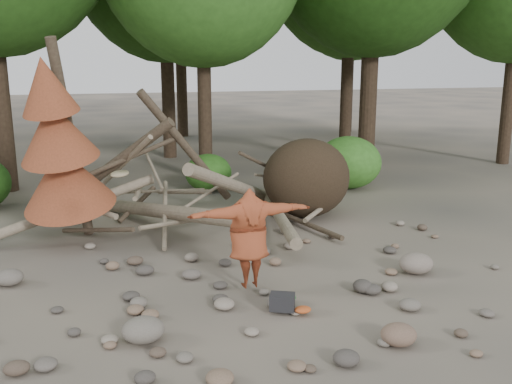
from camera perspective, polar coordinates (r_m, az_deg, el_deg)
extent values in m
plane|color=#514C44|center=(9.85, -0.36, -10.07)|extent=(120.00, 120.00, 0.00)
ellipsoid|color=#332619|center=(14.25, 5.07, 1.39)|extent=(2.20, 1.87, 1.98)
cylinder|color=gray|center=(12.94, -9.07, -1.94)|extent=(2.61, 5.11, 1.08)
cylinder|color=gray|center=(13.65, -1.87, 0.52)|extent=(3.18, 3.71, 1.90)
cylinder|color=brown|center=(13.55, -14.71, 2.16)|extent=(3.08, 1.91, 2.49)
cylinder|color=gray|center=(13.34, 2.22, -2.21)|extent=(1.13, 4.98, 0.43)
cylinder|color=brown|center=(13.84, -6.94, 4.41)|extent=(2.39, 1.03, 2.89)
cylinder|color=gray|center=(13.12, -17.95, -1.54)|extent=(3.71, 0.86, 1.20)
cylinder|color=#4C3F30|center=(12.73, -15.64, -3.69)|extent=(1.52, 1.70, 0.49)
cylinder|color=gray|center=(13.73, -4.50, 0.14)|extent=(1.57, 0.85, 0.69)
cylinder|color=#4C3F30|center=(14.51, 1.28, 2.50)|extent=(1.92, 1.25, 1.10)
cylinder|color=gray|center=(13.19, -10.35, 2.53)|extent=(0.37, 1.42, 0.85)
cylinder|color=#4C3F30|center=(13.32, 5.07, -3.17)|extent=(0.79, 2.54, 0.12)
cylinder|color=gray|center=(12.42, -7.79, -3.02)|extent=(1.78, 1.11, 0.29)
cylinder|color=#4C3F30|center=(12.64, -18.00, 4.86)|extent=(0.67, 1.13, 4.35)
cone|color=brown|center=(12.45, -18.53, 1.43)|extent=(2.06, 2.13, 1.86)
cone|color=brown|center=(12.10, -19.41, 5.85)|extent=(1.71, 1.78, 1.65)
cone|color=brown|center=(11.85, -20.26, 10.02)|extent=(1.23, 1.30, 1.41)
cylinder|color=#38281C|center=(18.25, -5.23, 12.13)|extent=(0.44, 0.44, 7.14)
cylinder|color=#38281C|center=(20.80, 11.44, 15.24)|extent=(0.60, 0.60, 9.45)
cylinder|color=#38281C|center=(23.40, 24.26, 11.96)|extent=(0.46, 0.46, 7.70)
cylinder|color=#38281C|center=(23.11, -8.93, 13.97)|extent=(0.52, 0.52, 8.54)
cylinder|color=#38281C|center=(24.82, 9.16, 13.41)|extent=(0.50, 0.50, 8.12)
cylinder|color=#38281C|center=(29.56, -7.55, 14.01)|extent=(0.54, 0.54, 8.75)
cylinder|color=#38281C|center=(31.70, 9.36, 13.07)|extent=(0.46, 0.46, 7.84)
ellipsoid|color=#306A1E|center=(17.16, -4.80, 1.95)|extent=(1.40, 1.40, 1.12)
ellipsoid|color=#3C7E27|center=(17.66, 9.22, 2.94)|extent=(2.00, 2.00, 1.60)
imported|color=brown|center=(9.65, -0.70, -4.60)|extent=(2.13, 0.63, 1.73)
cylinder|color=#8D7B59|center=(9.06, -13.47, 1.79)|extent=(0.37, 0.37, 0.08)
cube|color=black|center=(9.10, 2.64, -11.26)|extent=(0.46, 0.39, 0.26)
ellipsoid|color=#2A6A2F|center=(9.37, 2.68, -10.80)|extent=(0.44, 0.36, 0.16)
ellipsoid|color=#B74C1F|center=(9.07, 4.70, -11.93)|extent=(0.27, 0.22, 0.10)
ellipsoid|color=#6F675C|center=(8.38, -11.21, -13.37)|extent=(0.60, 0.54, 0.36)
ellipsoid|color=brown|center=(8.40, 14.08, -13.66)|extent=(0.51, 0.46, 0.31)
ellipsoid|color=gray|center=(11.05, 15.71, -6.88)|extent=(0.64, 0.57, 0.38)
ellipsoid|color=#696158|center=(11.01, -23.47, -7.84)|extent=(0.49, 0.44, 0.29)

